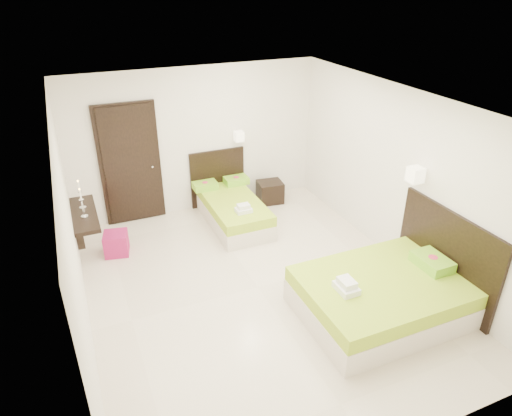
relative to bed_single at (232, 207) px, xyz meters
name	(u,v)px	position (x,y,z in m)	size (l,w,h in m)	color
floor	(258,287)	(-0.35, -1.97, -0.27)	(5.50, 5.50, 0.00)	beige
bed_single	(232,207)	(0.00, 0.00, 0.00)	(1.04, 1.74, 1.43)	beige
bed_double	(386,293)	(0.95, -3.09, 0.03)	(2.03, 1.72, 1.67)	beige
nightstand	(270,192)	(0.95, 0.45, -0.06)	(0.46, 0.41, 0.41)	black
ottoman	(116,243)	(-2.05, -0.28, -0.09)	(0.36, 0.36, 0.36)	#96144E
door	(130,165)	(-1.55, 0.73, 0.78)	(1.02, 0.15, 2.14)	black
console_shelf	(84,215)	(-2.44, -0.37, 0.55)	(0.35, 1.20, 0.78)	black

